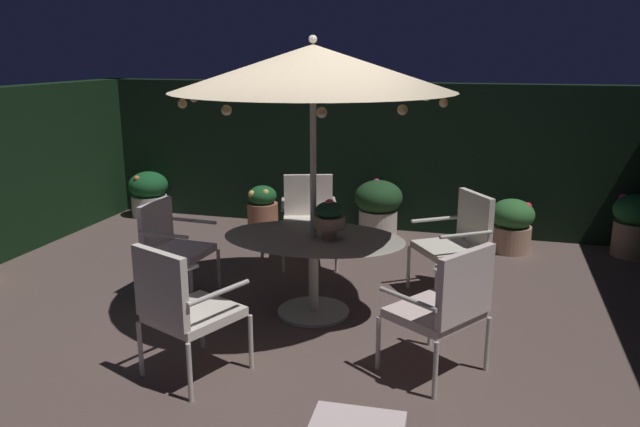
# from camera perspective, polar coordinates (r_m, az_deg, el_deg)

# --- Properties ---
(ground_plane) EXTENTS (7.92, 6.87, 0.02)m
(ground_plane) POSITION_cam_1_polar(r_m,az_deg,el_deg) (5.75, -2.89, -9.72)
(ground_plane) COLOR brown
(hedge_backdrop_rear) EXTENTS (7.92, 0.30, 1.97)m
(hedge_backdrop_rear) POSITION_cam_1_polar(r_m,az_deg,el_deg) (8.52, 4.03, 5.38)
(hedge_backdrop_rear) COLOR black
(hedge_backdrop_rear) RESTS_ON ground_plane
(patio_dining_table) EXTENTS (1.67, 1.13, 0.75)m
(patio_dining_table) POSITION_cam_1_polar(r_m,az_deg,el_deg) (5.64, -0.61, -3.77)
(patio_dining_table) COLOR beige
(patio_dining_table) RESTS_ON ground_plane
(patio_umbrella) EXTENTS (2.45, 2.45, 2.50)m
(patio_umbrella) POSITION_cam_1_polar(r_m,az_deg,el_deg) (5.35, -0.66, 13.25)
(patio_umbrella) COLOR beige
(patio_umbrella) RESTS_ON ground_plane
(centerpiece_planter) EXTENTS (0.28, 0.28, 0.37)m
(centerpiece_planter) POSITION_cam_1_polar(r_m,az_deg,el_deg) (5.44, 0.89, -0.29)
(centerpiece_planter) COLOR tan
(centerpiece_planter) RESTS_ON patio_dining_table
(patio_chair_north) EXTENTS (0.79, 0.80, 1.04)m
(patio_chair_north) POSITION_cam_1_polar(r_m,az_deg,el_deg) (4.63, -12.67, -8.23)
(patio_chair_north) COLOR beige
(patio_chair_north) RESTS_ON ground_plane
(patio_chair_northeast) EXTENTS (0.84, 0.86, 1.02)m
(patio_chair_northeast) POSITION_cam_1_polar(r_m,az_deg,el_deg) (4.65, 11.62, -8.11)
(patio_chair_northeast) COLOR beige
(patio_chair_northeast) RESTS_ON ground_plane
(patio_chair_east) EXTENTS (0.84, 0.84, 1.03)m
(patio_chair_east) POSITION_cam_1_polar(r_m,az_deg,el_deg) (6.24, 12.73, -2.17)
(patio_chair_east) COLOR silver
(patio_chair_east) RESTS_ON ground_plane
(patio_chair_southeast) EXTENTS (0.78, 0.77, 0.99)m
(patio_chair_southeast) POSITION_cam_1_polar(r_m,az_deg,el_deg) (7.09, -1.05, 0.03)
(patio_chair_southeast) COLOR beige
(patio_chair_southeast) RESTS_ON ground_plane
(patio_chair_south) EXTENTS (0.62, 0.61, 0.94)m
(patio_chair_south) POSITION_cam_1_polar(r_m,az_deg,el_deg) (6.30, -13.59, -2.53)
(patio_chair_south) COLOR beige
(patio_chair_south) RESTS_ON ground_plane
(potted_plant_left_near) EXTENTS (0.53, 0.53, 0.75)m
(potted_plant_left_near) POSITION_cam_1_polar(r_m,az_deg,el_deg) (8.19, 27.11, -0.81)
(potted_plant_left_near) COLOR #836B56
(potted_plant_left_near) RESTS_ON ground_plane
(potted_plant_back_center) EXTENTS (0.53, 0.53, 0.65)m
(potted_plant_back_center) POSITION_cam_1_polar(r_m,az_deg,el_deg) (7.83, 17.28, -0.96)
(potted_plant_back_center) COLOR tan
(potted_plant_back_center) RESTS_ON ground_plane
(potted_plant_right_near) EXTENTS (0.63, 0.63, 0.75)m
(potted_plant_right_near) POSITION_cam_1_polar(r_m,az_deg,el_deg) (8.09, 5.41, 0.69)
(potted_plant_right_near) COLOR beige
(potted_plant_right_near) RESTS_ON ground_plane
(potted_plant_back_right) EXTENTS (0.41, 0.41, 0.62)m
(potted_plant_back_right) POSITION_cam_1_polar(r_m,az_deg,el_deg) (8.38, -5.33, 0.48)
(potted_plant_back_right) COLOR #A16449
(potted_plant_back_right) RESTS_ON ground_plane
(potted_plant_back_left) EXTENTS (0.57, 0.57, 0.66)m
(potted_plant_back_left) POSITION_cam_1_polar(r_m,az_deg,el_deg) (9.47, -15.54, 1.86)
(potted_plant_back_left) COLOR beige
(potted_plant_back_left) RESTS_ON ground_plane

